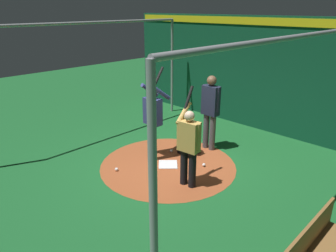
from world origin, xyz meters
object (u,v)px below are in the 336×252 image
object	(u,v)px
umpire	(210,108)
visitor	(189,144)
baseball_0	(171,151)
baseball_2	(117,169)
batter	(153,114)
baseball_1	(204,165)
bench	(316,252)
home_plate	(168,164)
catcher	(188,140)

from	to	relation	value
umpire	visitor	distance (m)	1.88
baseball_0	baseball_2	distance (m)	1.54
batter	baseball_1	xyz separation A→B (m)	(-0.42, 1.21, -1.02)
baseball_1	baseball_2	xyz separation A→B (m)	(1.51, -1.24, 0.00)
bench	home_plate	bearing A→B (deg)	-104.99
visitor	baseball_2	bearing A→B (deg)	-72.86
visitor	bench	world-z (taller)	visitor
batter	visitor	world-z (taller)	batter
batter	catcher	xyz separation A→B (m)	(-0.67, 0.51, -0.70)
catcher	umpire	size ratio (longest dim) A/B	0.49
batter	bench	world-z (taller)	batter
batter	umpire	distance (m)	1.45
home_plate	bench	distance (m)	3.77
home_plate	bench	bearing A→B (deg)	75.01
batter	baseball_2	distance (m)	1.49
umpire	baseball_0	world-z (taller)	umpire
visitor	bench	size ratio (longest dim) A/B	1.29
visitor	baseball_0	xyz separation A→B (m)	(-0.86, -1.29, -0.87)
batter	baseball_0	distance (m)	1.12
home_plate	umpire	xyz separation A→B (m)	(-1.37, 0.10, 1.05)
catcher	baseball_2	distance (m)	1.86
baseball_0	umpire	bearing A→B (deg)	149.58
home_plate	bench	xyz separation A→B (m)	(0.97, 3.62, 0.42)
visitor	baseball_1	xyz separation A→B (m)	(-0.84, -0.25, -0.87)
umpire	visitor	world-z (taller)	visitor
catcher	bench	xyz separation A→B (m)	(1.72, 3.68, 0.08)
baseball_0	baseball_2	world-z (taller)	same
batter	baseball_1	size ratio (longest dim) A/B	28.31
home_plate	baseball_2	distance (m)	1.17
baseball_0	home_plate	bearing A→B (deg)	37.28
visitor	bench	xyz separation A→B (m)	(0.64, 2.73, -0.47)
visitor	baseball_2	size ratio (longest dim) A/B	26.45
baseball_0	baseball_1	distance (m)	1.04
home_plate	baseball_0	size ratio (longest dim) A/B	5.68
home_plate	bench	size ratio (longest dim) A/B	0.28
baseball_0	batter	bearing A→B (deg)	-21.95
baseball_1	visitor	bearing A→B (deg)	16.65
batter	baseball_0	bearing A→B (deg)	158.05
baseball_1	batter	bearing A→B (deg)	-70.94
umpire	bench	bearing A→B (deg)	56.36
catcher	visitor	xyz separation A→B (m)	(1.09, 0.95, 0.55)
umpire	catcher	bearing A→B (deg)	-14.69
baseball_2	home_plate	bearing A→B (deg)	148.99
bench	baseball_1	bearing A→B (deg)	-116.36
umpire	baseball_1	xyz separation A→B (m)	(0.87, 0.54, -1.02)
home_plate	baseball_1	world-z (taller)	baseball_1
catcher	visitor	bearing A→B (deg)	41.25
baseball_2	bench	bearing A→B (deg)	90.45
catcher	home_plate	bearing A→B (deg)	4.81
umpire	baseball_1	size ratio (longest dim) A/B	25.31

